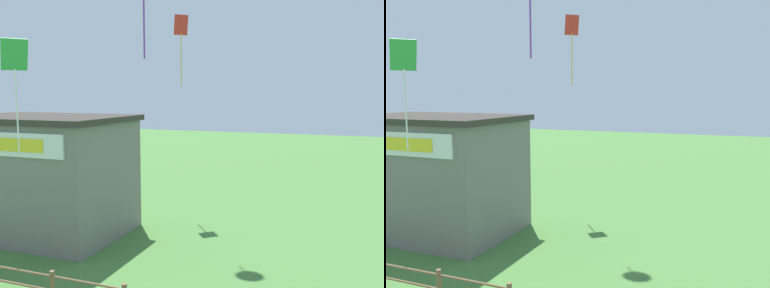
# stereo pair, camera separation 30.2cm
# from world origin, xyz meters

# --- Properties ---
(seaside_building) EXTENTS (7.15, 5.10, 5.13)m
(seaside_building) POSITION_xyz_m (-8.12, 10.44, 2.58)
(seaside_building) COLOR slate
(seaside_building) RESTS_ON ground_plane
(kite_red_diamond) EXTENTS (0.69, 0.64, 3.55)m
(kite_red_diamond) POSITION_xyz_m (-4.05, 16.24, 8.99)
(kite_red_diamond) COLOR red
(kite_green_diamond) EXTENTS (0.98, 1.00, 3.52)m
(kite_green_diamond) POSITION_xyz_m (-5.72, 6.41, 6.83)
(kite_green_diamond) COLOR green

